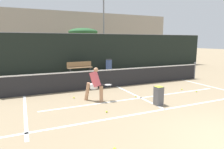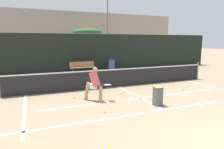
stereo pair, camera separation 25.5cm
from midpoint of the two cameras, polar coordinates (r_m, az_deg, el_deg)
name	(u,v)px [view 2 (the right image)]	position (r m, az deg, el deg)	size (l,w,h in m)	color
court_baseline_near	(164,110)	(7.36, 15.55, -9.69)	(11.00, 0.10, 0.01)	white
court_service_line	(141,98)	(8.59, 9.03, -6.66)	(8.25, 0.10, 0.01)	white
court_center_mark	(136,96)	(8.91, 7.74, -6.04)	(0.10, 3.93, 0.01)	white
court_sideline_left	(25,109)	(7.77, -22.80, -9.06)	(0.10, 4.93, 0.01)	white
court_sideline_right	(211,87)	(11.79, 27.09, -3.16)	(0.10, 4.93, 0.01)	white
net	(118,77)	(10.49, 2.41, -0.74)	(11.09, 0.09, 1.07)	slate
fence_back	(87,53)	(15.97, -6.68, 6.24)	(24.00, 0.06, 2.97)	black
player_practicing	(94,83)	(7.94, -4.12, -2.48)	(1.13, 0.81, 1.37)	tan
tennis_ball_scattered_0	(108,149)	(4.70, 0.64, -20.43)	(0.07, 0.07, 0.07)	#D1E033
tennis_ball_scattered_1	(74,97)	(8.62, -10.01, -6.43)	(0.07, 0.07, 0.07)	#D1E033
tennis_ball_scattered_2	(183,90)	(10.40, 20.36, -4.12)	(0.07, 0.07, 0.07)	#D1E033
tennis_ball_scattered_3	(198,92)	(10.22, 24.01, -4.59)	(0.07, 0.07, 0.07)	#D1E033
tennis_ball_scattered_5	(136,97)	(8.65, 7.64, -6.30)	(0.07, 0.07, 0.07)	#D1E033
tennis_ball_scattered_7	(105,112)	(6.83, -1.00, -10.58)	(0.07, 0.07, 0.07)	#D1E033
ball_hopper	(158,96)	(7.68, 13.89, -5.92)	(0.28, 0.28, 0.71)	#4C4C51
courtside_bench	(82,67)	(15.02, -7.97, 2.17)	(1.89, 0.48, 0.86)	olive
trash_bin	(112,65)	(15.89, 0.35, 2.68)	(0.50, 0.50, 0.96)	#384C7F
parked_car	(55,61)	(19.59, -15.62, 3.84)	(1.89, 4.50, 1.31)	navy
floodlight_mast	(108,7)	(24.07, -0.94, 18.61)	(1.10, 0.24, 9.93)	slate
tree_west	(87,32)	(23.75, -6.82, 11.86)	(3.37, 3.37, 3.86)	brown
building_far	(60,35)	(30.03, -14.42, 10.88)	(36.00, 2.40, 6.47)	gray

